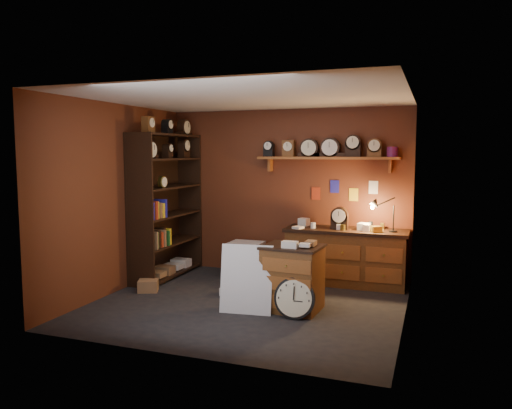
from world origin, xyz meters
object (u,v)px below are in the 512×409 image
(workbench, at_px, (346,253))
(big_round_clock, at_px, (295,298))
(shelving_unit, at_px, (165,199))
(low_cabinet, at_px, (293,275))

(workbench, xyz_separation_m, big_round_clock, (-0.31, -1.81, -0.23))
(shelving_unit, xyz_separation_m, big_round_clock, (2.53, -1.31, -1.01))
(shelving_unit, relative_size, workbench, 1.40)
(big_round_clock, bearing_deg, workbench, 80.19)
(shelving_unit, relative_size, low_cabinet, 2.79)
(workbench, xyz_separation_m, low_cabinet, (-0.43, -1.49, -0.02))
(shelving_unit, height_order, workbench, shelving_unit)
(shelving_unit, bearing_deg, big_round_clock, -27.40)
(shelving_unit, relative_size, big_round_clock, 5.09)
(low_cabinet, bearing_deg, shelving_unit, 161.87)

